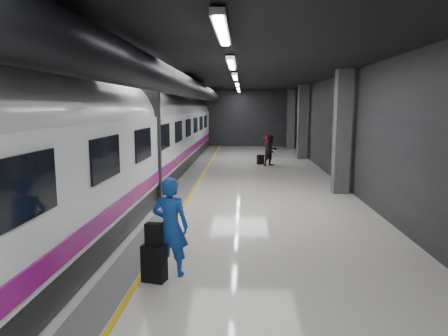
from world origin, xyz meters
TOP-DOWN VIEW (x-y plane):
  - ground at (0.00, 0.00)m, footprint 40.00×40.00m
  - platform_hall at (-0.29, 0.96)m, footprint 10.02×40.02m
  - train at (-3.25, -0.00)m, footprint 3.05×38.00m
  - traveler_main at (-0.39, -5.62)m, footprint 0.74×0.54m
  - suitcase_main at (-0.65, -5.91)m, footprint 0.47×0.36m
  - shoulder_bag at (-0.64, -5.92)m, footprint 0.33×0.21m
  - traveler_far_a at (2.45, 8.85)m, footprint 1.04×1.02m
  - traveler_far_b at (2.51, 13.11)m, footprint 0.99×0.62m
  - suitcase_far at (1.92, 9.44)m, footprint 0.42×0.34m

SIDE VIEW (x-z plane):
  - ground at x=0.00m, z-range 0.00..0.00m
  - suitcase_far at x=1.92m, z-range 0.00..0.53m
  - suitcase_main at x=-0.65m, z-range 0.00..0.69m
  - traveler_far_b at x=2.51m, z-range 0.00..1.57m
  - traveler_far_a at x=2.45m, z-range 0.00..1.69m
  - shoulder_bag at x=-0.64m, z-range 0.69..1.09m
  - traveler_main at x=-0.39m, z-range 0.00..1.89m
  - train at x=-3.25m, z-range 0.04..4.09m
  - platform_hall at x=-0.29m, z-range 1.28..5.79m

